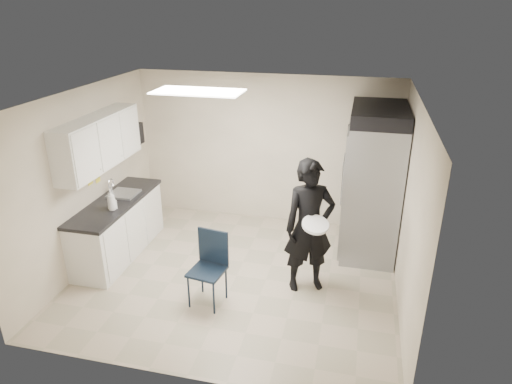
% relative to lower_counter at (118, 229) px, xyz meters
% --- Properties ---
extents(floor, '(4.50, 4.50, 0.00)m').
position_rel_lower_counter_xyz_m(floor, '(1.95, -0.20, -0.43)').
color(floor, tan).
rests_on(floor, ground).
extents(ceiling, '(4.50, 4.50, 0.00)m').
position_rel_lower_counter_xyz_m(ceiling, '(1.95, -0.20, 2.17)').
color(ceiling, white).
rests_on(ceiling, back_wall).
extents(back_wall, '(4.50, 0.00, 4.50)m').
position_rel_lower_counter_xyz_m(back_wall, '(1.95, 1.80, 0.87)').
color(back_wall, beige).
rests_on(back_wall, floor).
extents(left_wall, '(0.00, 4.00, 4.00)m').
position_rel_lower_counter_xyz_m(left_wall, '(-0.30, -0.20, 0.87)').
color(left_wall, beige).
rests_on(left_wall, floor).
extents(right_wall, '(0.00, 4.00, 4.00)m').
position_rel_lower_counter_xyz_m(right_wall, '(4.20, -0.20, 0.87)').
color(right_wall, beige).
rests_on(right_wall, floor).
extents(ceiling_panel, '(1.20, 0.60, 0.02)m').
position_rel_lower_counter_xyz_m(ceiling_panel, '(1.35, 0.20, 2.14)').
color(ceiling_panel, white).
rests_on(ceiling_panel, ceiling).
extents(lower_counter, '(0.60, 1.90, 0.86)m').
position_rel_lower_counter_xyz_m(lower_counter, '(0.00, 0.00, 0.00)').
color(lower_counter, silver).
rests_on(lower_counter, floor).
extents(countertop, '(0.64, 1.95, 0.05)m').
position_rel_lower_counter_xyz_m(countertop, '(0.00, 0.00, 0.46)').
color(countertop, black).
rests_on(countertop, lower_counter).
extents(sink, '(0.42, 0.40, 0.14)m').
position_rel_lower_counter_xyz_m(sink, '(0.02, 0.25, 0.44)').
color(sink, gray).
rests_on(sink, countertop).
extents(faucet, '(0.02, 0.02, 0.24)m').
position_rel_lower_counter_xyz_m(faucet, '(-0.18, 0.25, 0.59)').
color(faucet, silver).
rests_on(faucet, countertop).
extents(upper_cabinets, '(0.35, 1.80, 0.75)m').
position_rel_lower_counter_xyz_m(upper_cabinets, '(-0.13, 0.00, 1.40)').
color(upper_cabinets, silver).
rests_on(upper_cabinets, left_wall).
extents(towel_dispenser, '(0.22, 0.30, 0.35)m').
position_rel_lower_counter_xyz_m(towel_dispenser, '(-0.19, 1.15, 1.19)').
color(towel_dispenser, black).
rests_on(towel_dispenser, left_wall).
extents(notice_sticker_left, '(0.00, 0.12, 0.07)m').
position_rel_lower_counter_xyz_m(notice_sticker_left, '(-0.29, -0.10, 0.79)').
color(notice_sticker_left, yellow).
rests_on(notice_sticker_left, left_wall).
extents(notice_sticker_right, '(0.00, 0.12, 0.07)m').
position_rel_lower_counter_xyz_m(notice_sticker_right, '(-0.29, 0.10, 0.75)').
color(notice_sticker_right, yellow).
rests_on(notice_sticker_right, left_wall).
extents(commercial_fridge, '(0.80, 1.35, 2.10)m').
position_rel_lower_counter_xyz_m(commercial_fridge, '(3.78, 1.07, 0.62)').
color(commercial_fridge, gray).
rests_on(commercial_fridge, floor).
extents(fridge_compressor, '(0.80, 1.35, 0.20)m').
position_rel_lower_counter_xyz_m(fridge_compressor, '(3.78, 1.07, 1.77)').
color(fridge_compressor, black).
rests_on(fridge_compressor, commercial_fridge).
extents(folding_chair, '(0.49, 0.49, 0.96)m').
position_rel_lower_counter_xyz_m(folding_chair, '(1.76, -0.89, 0.05)').
color(folding_chair, black).
rests_on(folding_chair, floor).
extents(man_tuxedo, '(0.81, 0.69, 1.86)m').
position_rel_lower_counter_xyz_m(man_tuxedo, '(2.97, -0.22, 0.50)').
color(man_tuxedo, black).
rests_on(man_tuxedo, floor).
extents(bucket_lid, '(0.45, 0.45, 0.04)m').
position_rel_lower_counter_xyz_m(bucket_lid, '(3.07, -0.45, 0.66)').
color(bucket_lid, white).
rests_on(bucket_lid, man_tuxedo).
extents(soap_bottle_a, '(0.17, 0.17, 0.31)m').
position_rel_lower_counter_xyz_m(soap_bottle_a, '(0.13, -0.29, 0.64)').
color(soap_bottle_a, white).
rests_on(soap_bottle_a, countertop).
extents(soap_bottle_b, '(0.13, 0.13, 0.21)m').
position_rel_lower_counter_xyz_m(soap_bottle_b, '(0.13, -0.26, 0.58)').
color(soap_bottle_b, '#9E9DA8').
rests_on(soap_bottle_b, countertop).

